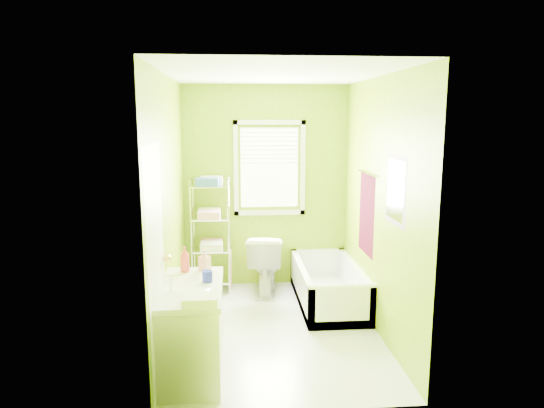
{
  "coord_description": "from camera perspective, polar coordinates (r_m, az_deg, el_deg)",
  "views": [
    {
      "loc": [
        -0.43,
        -4.75,
        2.2
      ],
      "look_at": [
        -0.02,
        0.25,
        1.29
      ],
      "focal_mm": 32.0,
      "sensor_mm": 36.0,
      "label": 1
    }
  ],
  "objects": [
    {
      "name": "window",
      "position": [
        6.22,
        -0.3,
        4.83
      ],
      "size": [
        0.92,
        0.05,
        1.22
      ],
      "color": "white",
      "rests_on": "ground"
    },
    {
      "name": "toilet",
      "position": [
        6.13,
        -0.77,
        -6.97
      ],
      "size": [
        0.52,
        0.8,
        0.77
      ],
      "primitive_type": "imported",
      "rotation": [
        0.0,
        0.0,
        3.02
      ],
      "color": "white",
      "rests_on": "ground"
    },
    {
      "name": "right_wall_decor",
      "position": [
        5.03,
        12.27,
        -0.08
      ],
      "size": [
        0.04,
        1.48,
        1.17
      ],
      "color": "#45081A",
      "rests_on": "ground"
    },
    {
      "name": "bathtub",
      "position": [
        5.89,
        6.67,
        -10.15
      ],
      "size": [
        0.71,
        1.53,
        0.49
      ],
      "color": "white",
      "rests_on": "ground"
    },
    {
      "name": "wire_shelf_unit",
      "position": [
        6.12,
        -7.13,
        -2.22
      ],
      "size": [
        0.5,
        0.4,
        1.47
      ],
      "color": "silver",
      "rests_on": "ground"
    },
    {
      "name": "vanity",
      "position": [
        4.36,
        -9.4,
        -14.01
      ],
      "size": [
        0.53,
        1.04,
        1.02
      ],
      "color": "white",
      "rests_on": "ground"
    },
    {
      "name": "room_envelope",
      "position": [
        4.81,
        0.43,
        2.43
      ],
      "size": [
        2.14,
        2.94,
        2.62
      ],
      "color": "#739707",
      "rests_on": "ground"
    },
    {
      "name": "ground",
      "position": [
        5.25,
        0.41,
        -14.53
      ],
      "size": [
        2.9,
        2.9,
        0.0
      ],
      "primitive_type": "plane",
      "color": "silver",
      "rests_on": "ground"
    },
    {
      "name": "door",
      "position": [
        3.99,
        -13.39,
        -7.59
      ],
      "size": [
        0.09,
        0.8,
        2.0
      ],
      "color": "white",
      "rests_on": "ground"
    }
  ]
}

